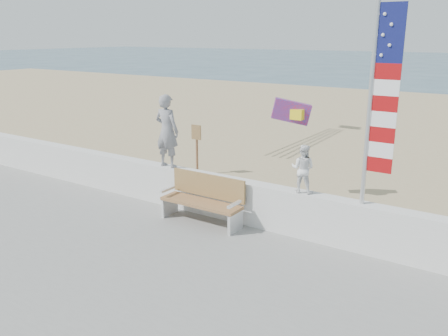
{
  "coord_description": "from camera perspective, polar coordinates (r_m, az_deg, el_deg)",
  "views": [
    {
      "loc": [
        5.36,
        -6.05,
        4.02
      ],
      "look_at": [
        0.2,
        1.8,
        1.35
      ],
      "focal_mm": 38.0,
      "sensor_mm": 36.0,
      "label": 1
    }
  ],
  "objects": [
    {
      "name": "adult",
      "position": [
        10.76,
        -6.88,
        4.44
      ],
      "size": [
        0.61,
        0.4,
        1.66
      ],
      "primitive_type": "imported",
      "rotation": [
        0.0,
        0.0,
        3.15
      ],
      "color": "gray",
      "rests_on": "seawall"
    },
    {
      "name": "child",
      "position": [
        9.12,
        9.46,
        -0.07
      ],
      "size": [
        0.5,
        0.42,
        0.94
      ],
      "primitive_type": "imported",
      "rotation": [
        0.0,
        0.0,
        3.29
      ],
      "color": "white",
      "rests_on": "seawall"
    },
    {
      "name": "sign",
      "position": [
        13.56,
        -3.31,
        2.73
      ],
      "size": [
        0.32,
        0.07,
        1.46
      ],
      "color": "brown",
      "rests_on": "sand"
    },
    {
      "name": "bench",
      "position": [
        9.95,
        -2.47,
        -3.7
      ],
      "size": [
        1.8,
        0.57,
        1.0
      ],
      "color": "#9B6E44",
      "rests_on": "boardwalk"
    },
    {
      "name": "flag",
      "position": [
        8.41,
        18.05,
        8.09
      ],
      "size": [
        0.5,
        0.08,
        3.5
      ],
      "color": "silver",
      "rests_on": "seawall"
    },
    {
      "name": "ground",
      "position": [
        9.02,
        -7.49,
        -10.73
      ],
      "size": [
        220.0,
        220.0,
        0.0
      ],
      "primitive_type": "plane",
      "color": "#315062",
      "rests_on": "ground"
    },
    {
      "name": "seawall",
      "position": [
        10.25,
        -0.32,
        -3.45
      ],
      "size": [
        30.0,
        0.35,
        0.9
      ],
      "primitive_type": "cube",
      "color": "silver",
      "rests_on": "boardwalk"
    },
    {
      "name": "parafoil_kite",
      "position": [
        11.35,
        8.21,
        6.7
      ],
      "size": [
        0.94,
        0.68,
        0.65
      ],
      "color": "red",
      "rests_on": "ground"
    },
    {
      "name": "sand",
      "position": [
        16.46,
        13.3,
        1.44
      ],
      "size": [
        90.0,
        40.0,
        0.08
      ],
      "primitive_type": "cube",
      "color": "tan",
      "rests_on": "ground"
    }
  ]
}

